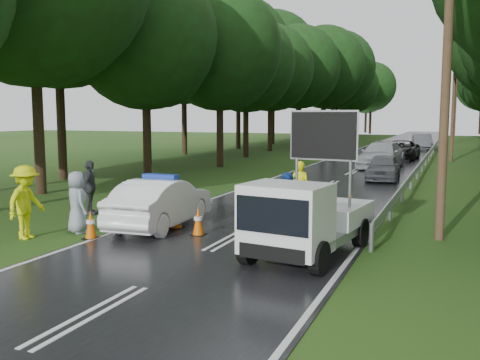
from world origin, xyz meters
The scene contains 23 objects.
ground centered at (0.00, 0.00, 0.00)m, with size 160.00×160.00×0.00m, color #1E4614.
road centered at (0.00, 30.00, 0.01)m, with size 7.00×140.00×0.02m, color black.
guardrail centered at (3.70, 29.67, 0.55)m, with size 0.12×60.06×0.70m.
utility_pole_near centered at (5.20, 2.00, 5.06)m, with size 1.40×0.24×10.00m.
utility_pole_mid centered at (5.20, 28.00, 5.06)m, with size 1.40×0.24×10.00m.
utility_pole_far centered at (5.20, 54.00, 5.06)m, with size 1.40×0.24×10.00m.
police_sedan centered at (-2.50, 0.57, 0.72)m, with size 1.79×4.45×1.58m.
work_truck centered at (2.33, -1.09, 0.92)m, with size 2.43×4.47×3.40m.
barrier centered at (0.14, 2.98, 0.75)m, with size 2.26×0.88×0.99m.
officer centered at (0.73, 4.17, 0.90)m, with size 0.66×0.43×1.80m, color #E1E60C.
civilian centered at (1.22, 1.24, 0.86)m, with size 0.84×0.65×1.72m, color #1841A0.
bystander_left centered at (-5.10, -2.07, 1.00)m, with size 1.29×0.74×2.00m, color #DAEA0C.
bystander_mid centered at (-5.78, 1.50, 0.91)m, with size 1.07×0.44×1.82m, color #3B3D42.
bystander_right centered at (-4.33, -0.96, 0.88)m, with size 0.86×0.56×1.76m, color #8791A2.
queue_car_first centered at (2.13, 14.78, 0.67)m, with size 1.58×3.93×1.34m, color #44474D.
queue_car_second centered at (1.18, 21.33, 0.81)m, with size 2.26×5.57×1.62m, color #9B9FA3.
queue_car_third centered at (1.68, 28.56, 0.72)m, with size 2.38×5.15×1.43m, color black.
queue_car_fourth centered at (2.48, 40.54, 0.77)m, with size 1.63×4.68×1.54m, color #44464C.
cone_near_left centered at (-3.50, -1.45, 0.38)m, with size 0.37×0.37×0.79m.
cone_center centered at (-1.00, 0.00, 0.39)m, with size 0.38×0.38×0.81m.
cone_far centered at (0.47, 2.50, 0.40)m, with size 0.39×0.39×0.82m.
cone_left_mid centered at (-2.00, 0.59, 0.37)m, with size 0.36×0.36×0.77m.
cone_right centered at (2.40, 4.50, 0.35)m, with size 0.35×0.35×0.73m.
Camera 1 is at (5.52, -13.00, 3.33)m, focal length 40.00 mm.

